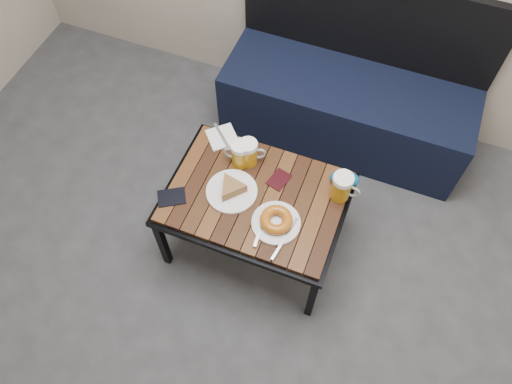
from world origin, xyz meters
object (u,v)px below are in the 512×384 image
(plate_bagel, at_px, (276,221))
(passport_burgundy, at_px, (279,180))
(beer_mug_centre, at_px, (249,153))
(knit_pouch, at_px, (345,179))
(bench, at_px, (347,102))
(plate_pie, at_px, (232,189))
(beer_mug_right, at_px, (342,187))
(beer_mug_left, at_px, (240,154))
(passport_navy, at_px, (172,197))
(cafe_table, at_px, (256,200))

(plate_bagel, bearing_deg, passport_burgundy, 106.51)
(plate_bagel, bearing_deg, beer_mug_centre, 130.97)
(passport_burgundy, relative_size, knit_pouch, 0.80)
(bench, bearing_deg, plate_pie, -109.91)
(bench, bearing_deg, beer_mug_right, -79.15)
(beer_mug_left, height_order, beer_mug_centre, beer_mug_centre)
(knit_pouch, bearing_deg, bench, 101.82)
(passport_burgundy, bearing_deg, passport_navy, -132.96)
(plate_bagel, bearing_deg, bench, 85.27)
(plate_bagel, distance_m, knit_pouch, 0.39)
(beer_mug_centre, bearing_deg, passport_navy, -154.89)
(knit_pouch, bearing_deg, plate_pie, -152.61)
(bench, height_order, plate_pie, bench)
(plate_bagel, xyz_separation_m, passport_burgundy, (-0.07, 0.23, -0.02))
(cafe_table, distance_m, plate_bagel, 0.19)
(beer_mug_left, relative_size, plate_pie, 0.58)
(plate_bagel, height_order, knit_pouch, plate_bagel)
(beer_mug_centre, relative_size, plate_bagel, 0.50)
(beer_mug_right, bearing_deg, beer_mug_left, 178.55)
(beer_mug_left, xyz_separation_m, passport_burgundy, (0.21, -0.03, -0.07))
(bench, xyz_separation_m, knit_pouch, (0.14, -0.67, 0.23))
(bench, relative_size, plate_bagel, 4.85)
(passport_burgundy, bearing_deg, plate_pie, -126.58)
(bench, bearing_deg, passport_navy, -119.16)
(plate_pie, height_order, passport_burgundy, plate_pie)
(cafe_table, distance_m, beer_mug_left, 0.23)
(cafe_table, bearing_deg, beer_mug_centre, 121.17)
(beer_mug_centre, distance_m, plate_pie, 0.20)
(beer_mug_centre, relative_size, passport_burgundy, 1.30)
(beer_mug_centre, xyz_separation_m, passport_burgundy, (0.17, -0.05, -0.07))
(beer_mug_left, bearing_deg, beer_mug_centre, -155.32)
(beer_mug_centre, bearing_deg, bench, 40.19)
(beer_mug_right, height_order, passport_navy, beer_mug_right)
(cafe_table, xyz_separation_m, passport_navy, (-0.36, -0.15, 0.05))
(beer_mug_left, relative_size, knit_pouch, 1.02)
(beer_mug_right, xyz_separation_m, knit_pouch, (-0.00, 0.08, -0.05))
(bench, xyz_separation_m, plate_pie, (-0.33, -0.91, 0.23))
(beer_mug_centre, bearing_deg, beer_mug_left, -177.30)
(plate_pie, bearing_deg, cafe_table, 13.58)
(bench, distance_m, plate_bagel, 1.02)
(plate_pie, height_order, knit_pouch, plate_pie)
(beer_mug_centre, xyz_separation_m, plate_bagel, (0.24, -0.27, -0.05))
(bench, relative_size, knit_pouch, 10.17)
(beer_mug_left, bearing_deg, passport_navy, 49.64)
(plate_pie, bearing_deg, beer_mug_right, 19.32)
(bench, xyz_separation_m, passport_burgundy, (-0.15, -0.77, 0.20))
(beer_mug_left, distance_m, plate_pie, 0.18)
(cafe_table, bearing_deg, knit_pouch, 31.10)
(beer_mug_centre, distance_m, knit_pouch, 0.47)
(beer_mug_left, bearing_deg, beer_mug_right, 175.47)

